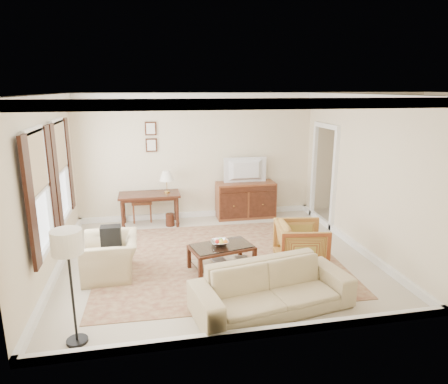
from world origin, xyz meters
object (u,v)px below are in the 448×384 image
object	(u,v)px
club_armchair	(110,250)
coffee_table	(222,251)
sideboard	(246,200)
writing_desk	(150,198)
sofa	(272,281)
tv	(246,162)
striped_armchair	(301,242)

from	to	relation	value
club_armchair	coffee_table	bearing A→B (deg)	83.97
sideboard	club_armchair	world-z (taller)	club_armchair
writing_desk	sofa	distance (m)	4.24
coffee_table	sofa	xyz separation A→B (m)	(0.45, -1.37, 0.10)
club_armchair	sofa	world-z (taller)	club_armchair
sideboard	club_armchair	size ratio (longest dim) A/B	1.38
writing_desk	coffee_table	distance (m)	2.82
tv	club_armchair	world-z (taller)	tv
tv	sofa	size ratio (longest dim) A/B	0.44
writing_desk	tv	xyz separation A→B (m)	(2.24, 0.12, 0.71)
writing_desk	sideboard	world-z (taller)	sideboard
striped_armchair	sofa	distance (m)	1.60
tv	sofa	distance (m)	4.20
coffee_table	sofa	size ratio (longest dim) A/B	0.52
writing_desk	striped_armchair	world-z (taller)	striped_armchair
tv	club_armchair	size ratio (longest dim) A/B	0.96
tv	club_armchair	xyz separation A→B (m)	(-2.92, -2.51, -0.89)
sideboard	tv	bearing A→B (deg)	-90.00
striped_armchair	club_armchair	distance (m)	3.21
sideboard	coffee_table	bearing A→B (deg)	-112.16
writing_desk	coffee_table	size ratio (longest dim) A/B	1.17
writing_desk	sideboard	size ratio (longest dim) A/B	0.97
striped_armchair	club_armchair	xyz separation A→B (m)	(-3.20, 0.25, 0.02)
writing_desk	coffee_table	bearing A→B (deg)	-66.01
coffee_table	sideboard	bearing A→B (deg)	67.84
sofa	striped_armchair	bearing A→B (deg)	43.73
writing_desk	sofa	xyz separation A→B (m)	(1.59, -3.93, -0.19)
coffee_table	striped_armchair	size ratio (longest dim) A/B	1.36
sideboard	sofa	bearing A→B (deg)	-99.10
coffee_table	club_armchair	size ratio (longest dim) A/B	1.14
sideboard	sofa	world-z (taller)	sofa
striped_armchair	sofa	bearing A→B (deg)	152.85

